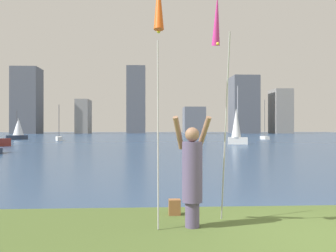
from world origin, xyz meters
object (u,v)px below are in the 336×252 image
Objects in this scene: bag at (175,207)px; sailboat_1 at (265,137)px; kite_flag_left at (159,11)px; sailboat_3 at (18,129)px; kite_flag_right at (217,26)px; sailboat_2 at (59,138)px; person at (192,172)px; sailboat_5 at (237,128)px.

sailboat_1 is at bearing 69.74° from bag.
sailboat_3 is at bearing 111.83° from kite_flag_left.
sailboat_3 is (-19.16, 43.83, -2.16)m from kite_flag_right.
sailboat_2 is 1.14× the size of sailboat_3.
kite_flag_left is at bearing -74.30° from sailboat_2.
sailboat_2 is at bearing 111.59° from person.
sailboat_2 is 0.78× the size of sailboat_5.
sailboat_2 is 8.16m from sailboat_3.
kite_flag_right is 14.44× the size of bag.
kite_flag_right is 29.72m from sailboat_5.
bag is at bearing 74.31° from kite_flag_left.
sailboat_1 is 0.96× the size of sailboat_5.
sailboat_2 is at bearing 152.16° from sailboat_5.
sailboat_5 is (26.65, -15.14, 0.16)m from sailboat_3.
sailboat_2 is at bearing 106.63° from bag.
sailboat_1 is at bearing 62.20° from sailboat_5.
sailboat_5 is (8.30, 28.59, 1.48)m from bag.
bag is at bearing -73.37° from sailboat_2.
bag is at bearing -110.26° from sailboat_1.
person is 48.31m from sailboat_3.
bag is 40.85m from sailboat_2.
sailboat_5 is at bearing -29.60° from sailboat_3.
kite_flag_left is 42.05m from sailboat_2.
sailboat_3 is at bearing 150.40° from sailboat_5.
sailboat_1 reaches higher than sailboat_3.
bag is at bearing 172.87° from kite_flag_right.
sailboat_1 is at bearing 75.38° from person.
sailboat_1 is (14.98, 42.89, -3.30)m from kite_flag_right.
kite_flag_right is (0.58, 0.77, 2.70)m from person.
bag is at bearing -67.24° from sailboat_3.
kite_flag_left is 0.75× the size of sailboat_1.
bag is at bearing 110.08° from person.
sailboat_3 is (-18.58, 44.59, 0.54)m from person.
person is at bearing -105.32° from sailboat_5.
bag is 45.62m from sailboat_1.
bag is 29.80m from sailboat_5.
person is 0.44× the size of kite_flag_right.
person is 46.36m from sailboat_1.
kite_flag_right is 0.76× the size of sailboat_1.
kite_flag_left is at bearing -106.18° from sailboat_5.
sailboat_1 reaches higher than sailboat_2.
sailboat_5 reaches higher than bag.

